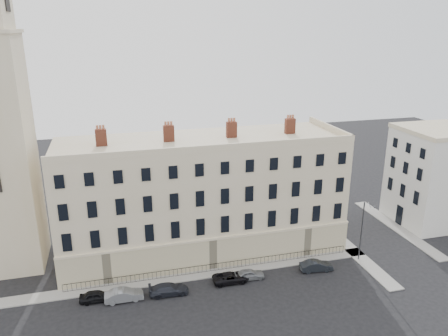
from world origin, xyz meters
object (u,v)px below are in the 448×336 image
Objects in this scene: car_b at (124,295)px; car_d at (231,278)px; car_c at (169,289)px; streetlamp at (362,229)px; car_a at (97,296)px; car_e at (249,274)px; car_f at (316,266)px.

car_b reaches higher than car_d.
streetlamp is (24.59, 1.09, 3.79)m from car_c.
car_a is 2.93m from car_b.
car_e is at bearing -83.95° from car_c.
car_f is at bearing -90.61° from car_d.
car_b is at bearing 93.01° from car_d.
car_f is (18.11, 0.26, 0.02)m from car_c.
streetlamp is (14.94, 0.45, 3.82)m from car_e.
streetlamp is at bearing -86.53° from car_a.
car_e is 0.45× the size of streetlamp.
car_e is 0.90× the size of car_f.
car_e is (14.52, 0.54, -0.07)m from car_b.
car_b is at bearing -156.17° from streetlamp.
car_d is at bearing -88.25° from car_b.
car_c is at bearing 95.16° from car_d.
car_b is 14.53m from car_e.
car_c is 1.03× the size of car_d.
car_c is 1.22× the size of car_e.
car_d is 2.31m from car_e.
car_a is at bearing 86.83° from car_c.
streetlamp is (29.46, 0.99, 3.75)m from car_b.
car_f reaches higher than car_c.
streetlamp is (32.31, 0.35, 3.81)m from car_a.
streetlamp reaches higher than car_e.
car_a reaches higher than car_d.
streetlamp reaches higher than car_d.
car_f is at bearing -89.94° from car_b.
car_c is 7.37m from car_d.
car_c is (4.87, -0.10, -0.05)m from car_b.
car_b reaches higher than car_f.
car_e is 15.43m from streetlamp.
car_a is 0.88× the size of car_b.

